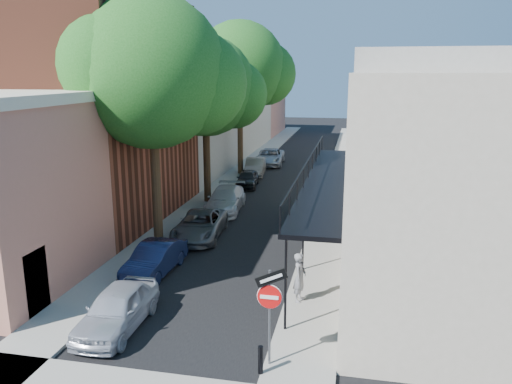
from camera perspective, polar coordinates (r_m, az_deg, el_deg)
The scene contains 19 objects.
ground at distance 14.75m, azimuth -12.13°, elevation -19.73°, with size 160.00×160.00×0.00m, color black.
road_surface at distance 42.30m, azimuth 4.18°, elevation 2.58°, with size 6.00×64.00×0.01m, color black.
sidewalk_left at distance 42.97m, azimuth -1.12°, elevation 2.87°, with size 2.00×64.00×0.12m, color gray.
sidewalk_right at distance 41.98m, azimuth 9.61°, elevation 2.42°, with size 2.00×64.00×0.12m, color gray.
buildings_left at distance 42.65m, azimuth -8.58°, elevation 9.25°, with size 10.10×59.10×12.00m.
buildings_right at distance 41.02m, azimuth 16.87°, elevation 7.94°, with size 9.80×55.00×10.00m.
sign_post at distance 13.73m, azimuth 1.59°, elevation -12.30°, with size 0.89×0.17×2.99m.
bollard at distance 14.08m, azimuth 0.52°, elevation -18.63°, with size 0.14×0.14×0.80m, color black.
oak_near at distance 23.13m, azimuth -10.65°, elevation 12.97°, with size 7.48×6.80×11.42m.
oak_mid at distance 30.70m, azimuth -5.00°, elevation 11.69°, with size 6.60×6.00×10.20m.
oak_far at distance 39.42m, azimuth -1.13°, elevation 13.89°, with size 7.70×7.00×11.90m.
parked_car_a at distance 16.90m, azimuth -15.59°, elevation -12.73°, with size 1.61×3.99×1.36m, color #A4AAB6.
parked_car_b at distance 20.81m, azimuth -11.51°, elevation -7.52°, with size 1.35×3.87×1.27m, color #141D3E.
parked_car_c at distance 24.87m, azimuth -6.43°, elevation -3.80°, with size 2.14×4.63×1.29m, color #57595E.
parked_car_d at distance 29.49m, azimuth -3.51°, elevation -0.87°, with size 1.95×4.79×1.39m, color silver.
parked_car_e at distance 35.66m, azimuth -1.00°, elevation 1.54°, with size 1.43×3.57×1.21m, color black.
parked_car_f at distance 39.67m, azimuth -0.10°, elevation 2.88°, with size 1.43×4.11×1.35m, color slate.
parked_car_g at distance 44.31m, azimuth 1.60°, elevation 4.02°, with size 2.31×5.01×1.39m, color #959DA8.
pedestrian at distance 17.83m, azimuth 5.03°, elevation -9.68°, with size 0.65×0.42×1.77m, color slate.
Camera 1 is at (5.26, -11.20, 8.02)m, focal length 35.00 mm.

